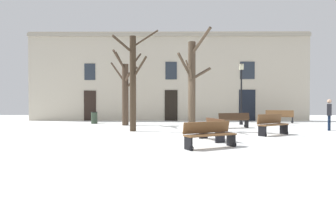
{
  "coord_description": "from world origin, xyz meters",
  "views": [
    {
      "loc": [
        0.12,
        -14.63,
        1.65
      ],
      "look_at": [
        0.0,
        1.79,
        1.33
      ],
      "focal_mm": 33.5,
      "sensor_mm": 36.0,
      "label": 1
    }
  ],
  "objects_px": {
    "streetlamp": "(241,87)",
    "bench_back_to_back_right": "(233,120)",
    "tree_foreground": "(125,90)",
    "litter_bin": "(94,118)",
    "person_near_bench": "(329,113)",
    "bench_back_to_back_left": "(209,134)",
    "bench_near_center_tree": "(279,116)",
    "bench_by_litter_bin": "(272,124)",
    "tree_left_of_center": "(133,80)",
    "bench_near_lamp": "(212,129)",
    "tree_center": "(192,82)"
  },
  "relations": [
    {
      "from": "person_near_bench",
      "to": "bench_back_to_back_right",
      "type": "bearing_deg",
      "value": 101.68
    },
    {
      "from": "bench_near_center_tree",
      "to": "litter_bin",
      "type": "bearing_deg",
      "value": 18.27
    },
    {
      "from": "bench_back_to_back_left",
      "to": "person_near_bench",
      "type": "bearing_deg",
      "value": 11.9
    },
    {
      "from": "bench_near_lamp",
      "to": "bench_by_litter_bin",
      "type": "relative_size",
      "value": 0.97
    },
    {
      "from": "tree_foreground",
      "to": "bench_near_lamp",
      "type": "bearing_deg",
      "value": -57.55
    },
    {
      "from": "bench_near_lamp",
      "to": "bench_back_to_back_left",
      "type": "bearing_deg",
      "value": -31.41
    },
    {
      "from": "streetlamp",
      "to": "bench_back_to_back_right",
      "type": "xyz_separation_m",
      "value": [
        -0.98,
        -2.3,
        -1.94
      ]
    },
    {
      "from": "tree_left_of_center",
      "to": "bench_by_litter_bin",
      "type": "relative_size",
      "value": 3.15
    },
    {
      "from": "streetlamp",
      "to": "bench_by_litter_bin",
      "type": "xyz_separation_m",
      "value": [
        0.11,
        -5.76,
        -1.91
      ]
    },
    {
      "from": "streetlamp",
      "to": "bench_back_to_back_right",
      "type": "bearing_deg",
      "value": -113.18
    },
    {
      "from": "bench_back_to_back_right",
      "to": "bench_by_litter_bin",
      "type": "distance_m",
      "value": 3.63
    },
    {
      "from": "tree_center",
      "to": "bench_back_to_back_right",
      "type": "height_order",
      "value": "tree_center"
    },
    {
      "from": "tree_left_of_center",
      "to": "bench_back_to_back_left",
      "type": "height_order",
      "value": "tree_left_of_center"
    },
    {
      "from": "tree_center",
      "to": "bench_near_center_tree",
      "type": "distance_m",
      "value": 8.58
    },
    {
      "from": "litter_bin",
      "to": "streetlamp",
      "type": "bearing_deg",
      "value": -4.49
    },
    {
      "from": "tree_left_of_center",
      "to": "bench_back_to_back_right",
      "type": "xyz_separation_m",
      "value": [
        5.44,
        1.79,
        -2.13
      ]
    },
    {
      "from": "streetlamp",
      "to": "bench_near_center_tree",
      "type": "distance_m",
      "value": 3.77
    },
    {
      "from": "litter_bin",
      "to": "bench_back_to_back_left",
      "type": "distance_m",
      "value": 12.06
    },
    {
      "from": "tree_left_of_center",
      "to": "bench_near_center_tree",
      "type": "relative_size",
      "value": 2.72
    },
    {
      "from": "tree_center",
      "to": "bench_near_lamp",
      "type": "height_order",
      "value": "tree_center"
    },
    {
      "from": "tree_center",
      "to": "person_near_bench",
      "type": "distance_m",
      "value": 7.36
    },
    {
      "from": "bench_by_litter_bin",
      "to": "tree_left_of_center",
      "type": "bearing_deg",
      "value": 131.31
    },
    {
      "from": "tree_left_of_center",
      "to": "bench_near_lamp",
      "type": "bearing_deg",
      "value": -44.52
    },
    {
      "from": "bench_near_center_tree",
      "to": "bench_by_litter_bin",
      "type": "xyz_separation_m",
      "value": [
        -2.81,
        -7.15,
        0.03
      ]
    },
    {
      "from": "tree_left_of_center",
      "to": "bench_near_lamp",
      "type": "distance_m",
      "value": 5.44
    },
    {
      "from": "tree_left_of_center",
      "to": "bench_by_litter_bin",
      "type": "bearing_deg",
      "value": -14.35
    },
    {
      "from": "tree_foreground",
      "to": "bench_back_to_back_right",
      "type": "bearing_deg",
      "value": -15.42
    },
    {
      "from": "litter_bin",
      "to": "bench_back_to_back_right",
      "type": "bearing_deg",
      "value": -19.52
    },
    {
      "from": "bench_back_to_back_right",
      "to": "bench_near_lamp",
      "type": "distance_m",
      "value": 5.62
    },
    {
      "from": "tree_foreground",
      "to": "streetlamp",
      "type": "xyz_separation_m",
      "value": [
        7.34,
        0.54,
        0.21
      ]
    },
    {
      "from": "streetlamp",
      "to": "person_near_bench",
      "type": "xyz_separation_m",
      "value": [
        3.76,
        -3.64,
        -1.5
      ]
    },
    {
      "from": "bench_near_lamp",
      "to": "person_near_bench",
      "type": "distance_m",
      "value": 7.72
    },
    {
      "from": "litter_bin",
      "to": "bench_back_to_back_right",
      "type": "relative_size",
      "value": 0.41
    },
    {
      "from": "tree_left_of_center",
      "to": "bench_back_to_back_left",
      "type": "distance_m",
      "value": 6.63
    },
    {
      "from": "streetlamp",
      "to": "litter_bin",
      "type": "distance_m",
      "value": 9.82
    },
    {
      "from": "bench_by_litter_bin",
      "to": "bench_near_center_tree",
      "type": "bearing_deg",
      "value": 34.22
    },
    {
      "from": "tree_foreground",
      "to": "person_near_bench",
      "type": "relative_size",
      "value": 2.78
    },
    {
      "from": "tree_left_of_center",
      "to": "tree_center",
      "type": "bearing_deg",
      "value": 0.97
    },
    {
      "from": "tree_left_of_center",
      "to": "bench_by_litter_bin",
      "type": "xyz_separation_m",
      "value": [
        6.53,
        -1.67,
        -2.1
      ]
    },
    {
      "from": "streetlamp",
      "to": "bench_back_to_back_right",
      "type": "height_order",
      "value": "streetlamp"
    },
    {
      "from": "person_near_bench",
      "to": "bench_near_center_tree",
      "type": "bearing_deg",
      "value": 37.0
    },
    {
      "from": "tree_left_of_center",
      "to": "bench_back_to_back_right",
      "type": "distance_m",
      "value": 6.11
    },
    {
      "from": "bench_back_to_back_right",
      "to": "bench_by_litter_bin",
      "type": "height_order",
      "value": "bench_by_litter_bin"
    },
    {
      "from": "bench_back_to_back_left",
      "to": "bench_near_center_tree",
      "type": "height_order",
      "value": "same"
    },
    {
      "from": "tree_left_of_center",
      "to": "bench_by_litter_bin",
      "type": "distance_m",
      "value": 7.06
    },
    {
      "from": "tree_foreground",
      "to": "bench_back_to_back_right",
      "type": "relative_size",
      "value": 2.38
    },
    {
      "from": "streetlamp",
      "to": "tree_foreground",
      "type": "bearing_deg",
      "value": -175.76
    },
    {
      "from": "streetlamp",
      "to": "person_near_bench",
      "type": "bearing_deg",
      "value": -44.08
    },
    {
      "from": "bench_near_lamp",
      "to": "bench_near_center_tree",
      "type": "bearing_deg",
      "value": 126.61
    },
    {
      "from": "bench_back_to_back_left",
      "to": "litter_bin",
      "type": "bearing_deg",
      "value": 93.83
    }
  ]
}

